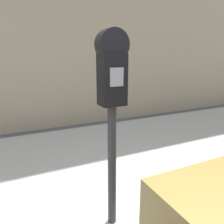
% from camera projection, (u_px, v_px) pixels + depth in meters
% --- Properties ---
extents(sidewalk, '(24.00, 2.80, 0.11)m').
position_uv_depth(sidewalk, '(76.00, 167.00, 2.85)').
color(sidewalk, '#ADAAA3').
rests_on(sidewalk, ground_plane).
extents(parking_meter, '(0.22, 0.15, 1.54)m').
position_uv_depth(parking_meter, '(112.00, 93.00, 1.57)').
color(parking_meter, '#2D2D30').
rests_on(parking_meter, sidewalk).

